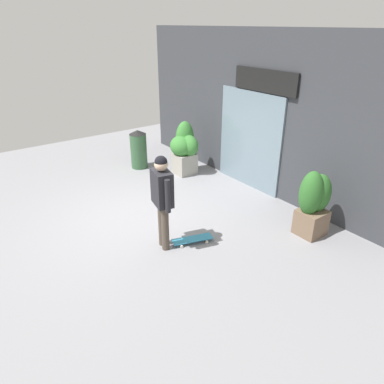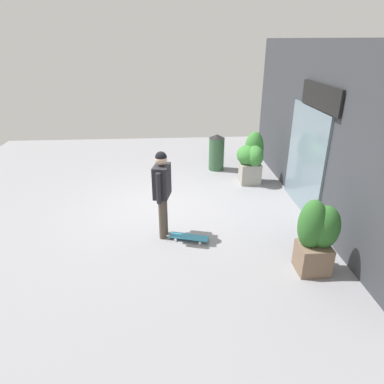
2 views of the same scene
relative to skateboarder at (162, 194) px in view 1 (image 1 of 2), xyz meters
The scene contains 7 objects.
ground_plane 1.55m from the skateboarder, behind, with size 12.00×12.00×0.00m, color gray.
building_facade 3.46m from the skateboarder, 109.51° to the left, with size 7.80×0.31×3.49m.
skateboarder is the anchor object (origin of this frame).
skateboard 1.10m from the skateboarder, 67.94° to the left, with size 0.42×0.76×0.08m.
planter_box_left 3.41m from the skateboarder, 138.39° to the left, with size 0.70×0.70×1.34m.
planter_box_right 2.75m from the skateboarder, 62.97° to the left, with size 0.47×0.66×1.26m.
trash_bin 3.93m from the skateboarder, 157.42° to the left, with size 0.44×0.44×1.03m.
Camera 1 is at (5.61, -2.89, 3.58)m, focal length 33.06 mm.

